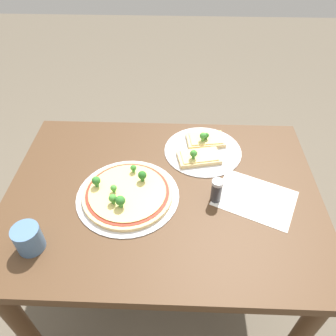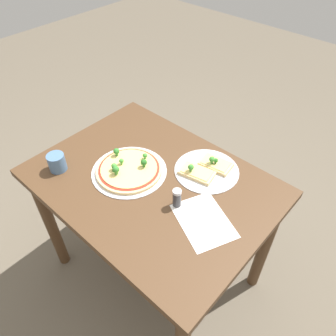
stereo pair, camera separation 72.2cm
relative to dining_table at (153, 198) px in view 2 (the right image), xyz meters
name	(u,v)px [view 2 (the right image)]	position (x,y,z in m)	size (l,w,h in m)	color
ground_plane	(156,270)	(0.00, 0.00, -0.66)	(8.00, 8.00, 0.00)	brown
dining_table	(153,198)	(0.00, 0.00, 0.00)	(1.06, 0.78, 0.78)	#4C331E
pizza_tray_whole	(129,169)	(0.12, 0.03, 0.13)	(0.34, 0.34, 0.07)	silver
pizza_tray_slice	(206,169)	(-0.14, -0.21, 0.13)	(0.29, 0.29, 0.06)	silver
drinking_cup	(57,162)	(0.37, 0.23, 0.16)	(0.08, 0.08, 0.08)	#4C7099
condiment_shaker	(177,198)	(-0.17, 0.03, 0.16)	(0.04, 0.04, 0.09)	#333338
paper_menu	(204,221)	(-0.31, 0.02, 0.12)	(0.25, 0.18, 0.00)	white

